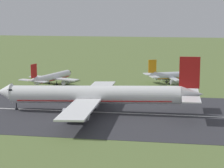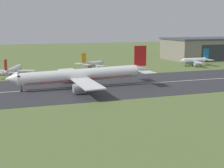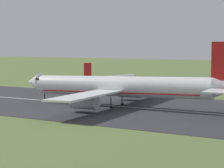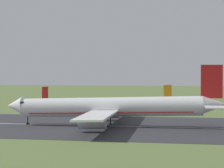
# 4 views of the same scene
# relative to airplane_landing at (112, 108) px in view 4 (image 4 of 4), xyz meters

# --- Properties ---
(airplane_landing) EXTENTS (54.50, 47.55, 15.04)m
(airplane_landing) POSITION_rel_airplane_landing_xyz_m (0.00, 0.00, 0.00)
(airplane_landing) COLOR white
(airplane_landing) RESTS_ON ground_plane
(airplane_parked_west) EXTENTS (19.37, 25.37, 8.55)m
(airplane_parked_west) POSITION_rel_airplane_landing_xyz_m (-23.14, 37.93, -2.07)
(airplane_parked_west) COLOR white
(airplane_parked_west) RESTS_ON ground_plane
(airplane_parked_east) EXTENTS (17.18, 16.61, 8.77)m
(airplane_parked_east) POSITION_rel_airplane_landing_xyz_m (17.10, 46.80, -1.92)
(airplane_parked_east) COLOR silver
(airplane_parked_east) RESTS_ON ground_plane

